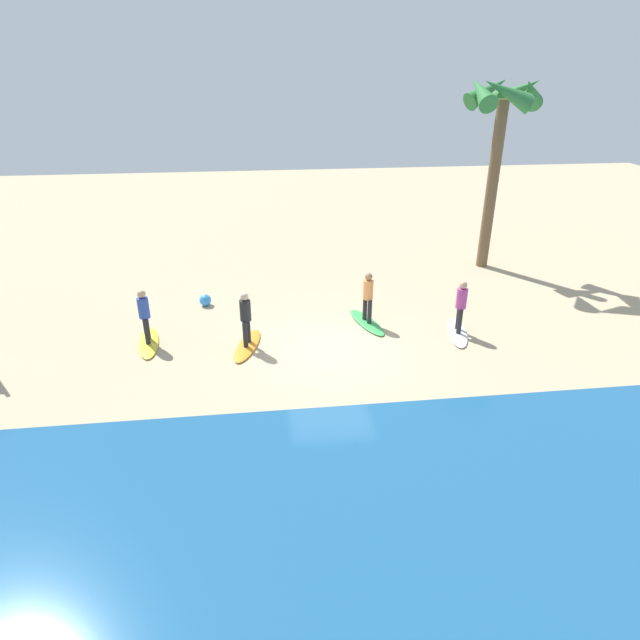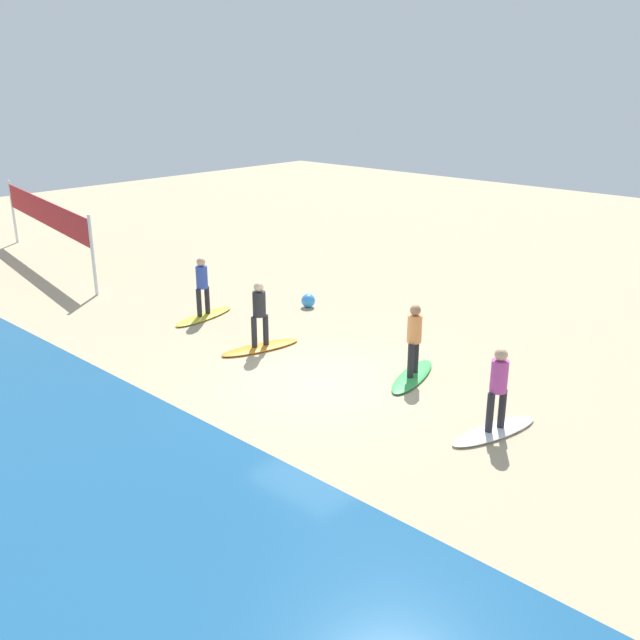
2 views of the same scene
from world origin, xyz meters
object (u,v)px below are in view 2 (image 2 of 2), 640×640
(surfer_green, at_px, (414,335))
(volleyball_net, at_px, (46,215))
(surfboard_yellow, at_px, (204,316))
(surfboard_green, at_px, (412,376))
(surfer_orange, at_px, (259,309))
(surfer_yellow, at_px, (202,282))
(surfboard_white, at_px, (494,431))
(surfer_white, at_px, (499,383))
(beach_ball, at_px, (308,301))
(surfboard_orange, at_px, (260,347))

(surfer_green, relative_size, volleyball_net, 0.18)
(surfboard_yellow, bearing_deg, surfboard_green, 87.52)
(surfboard_green, xyz_separation_m, surfer_orange, (3.80, 1.12, 0.99))
(surfer_yellow, bearing_deg, surfboard_white, 177.29)
(surfer_orange, xyz_separation_m, volleyball_net, (11.49, -0.43, 0.75))
(surfer_white, xyz_separation_m, volleyball_net, (17.94, -0.34, 0.75))
(surfer_orange, bearing_deg, surfer_green, -163.53)
(surfer_orange, height_order, surfboard_yellow, surfer_orange)
(surfer_yellow, height_order, beach_ball, surfer_yellow)
(surfer_white, distance_m, surfer_yellow, 9.39)
(surfer_green, bearing_deg, surfboard_orange, 16.47)
(surfer_green, height_order, volleyball_net, volleyball_net)
(surfboard_green, bearing_deg, beach_ball, -127.63)
(surfer_green, height_order, surfboard_orange, surfer_green)
(surfer_white, bearing_deg, surfboard_green, -21.24)
(surfer_orange, bearing_deg, surfboard_orange, 7.13)
(surfboard_green, distance_m, surfer_orange, 4.09)
(surfboard_white, distance_m, surfboard_green, 2.84)
(surfer_green, distance_m, beach_ball, 5.70)
(surfboard_white, xyz_separation_m, surfer_green, (2.65, -1.03, 0.99))
(surfboard_white, height_order, surfboard_green, same)
(surfboard_white, relative_size, surfer_green, 1.28)
(surfboard_white, bearing_deg, surfer_orange, -75.17)
(surfboard_green, height_order, surfer_orange, surfer_orange)
(surfer_green, relative_size, surfboard_yellow, 0.78)
(surfboard_white, bearing_deg, surfer_yellow, -78.71)
(surfer_green, bearing_deg, surfboard_green, 0.00)
(surfer_green, relative_size, surfer_orange, 1.00)
(surfboard_white, xyz_separation_m, surfboard_orange, (6.45, 0.09, 0.00))
(surfer_green, height_order, surfboard_yellow, surfer_green)
(surfboard_yellow, xyz_separation_m, beach_ball, (-1.48, -2.67, 0.16))
(surfer_white, distance_m, surfboard_green, 3.01)
(surfboard_orange, bearing_deg, surfer_green, 121.32)
(surfboard_green, bearing_deg, surfboard_white, 52.82)
(surfboard_yellow, height_order, beach_ball, beach_ball)
(surfboard_yellow, bearing_deg, surfboard_orange, 72.12)
(surfboard_green, bearing_deg, surfer_yellow, -100.95)
(surfer_white, bearing_deg, beach_ball, -21.54)
(surfboard_orange, distance_m, beach_ball, 3.52)
(surfboard_green, xyz_separation_m, surfboard_yellow, (6.73, 0.59, 0.00))
(surfboard_orange, xyz_separation_m, beach_ball, (1.44, -3.21, 0.16))
(surfer_white, bearing_deg, surfer_yellow, -2.71)
(surfboard_white, xyz_separation_m, beach_ball, (7.89, -3.12, 0.16))
(volleyball_net, bearing_deg, surfer_white, 178.92)
(surfer_white, xyz_separation_m, surfboard_green, (2.65, -1.03, -0.99))
(surfboard_green, xyz_separation_m, beach_ball, (5.24, -2.08, 0.16))
(surfboard_white, distance_m, surfer_white, 0.99)
(surfer_yellow, bearing_deg, beach_ball, -119.05)
(surfboard_orange, relative_size, surfer_orange, 1.28)
(surfboard_orange, bearing_deg, surfboard_green, 121.32)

